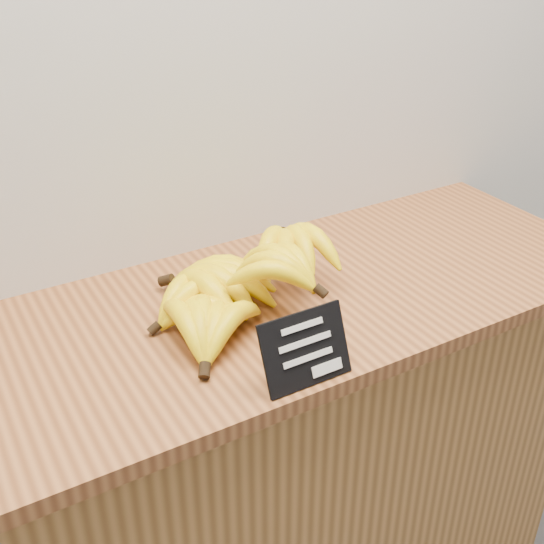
% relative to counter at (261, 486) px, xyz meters
% --- Properties ---
extents(counter, '(1.35, 0.50, 0.90)m').
position_rel_counter_xyz_m(counter, '(0.00, 0.00, 0.00)').
color(counter, '#A56F35').
rests_on(counter, ground).
extents(counter_top, '(1.50, 0.54, 0.03)m').
position_rel_counter_xyz_m(counter_top, '(0.00, 0.00, 0.47)').
color(counter_top, '#995B2F').
rests_on(counter_top, counter).
extents(chalkboard_sign, '(0.15, 0.05, 0.11)m').
position_rel_counter_xyz_m(chalkboard_sign, '(-0.05, -0.23, 0.54)').
color(chalkboard_sign, black).
rests_on(chalkboard_sign, counter_top).
extents(banana_pile, '(0.48, 0.33, 0.12)m').
position_rel_counter_xyz_m(banana_pile, '(-0.04, 0.01, 0.53)').
color(banana_pile, '#FFE40A').
rests_on(banana_pile, counter_top).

